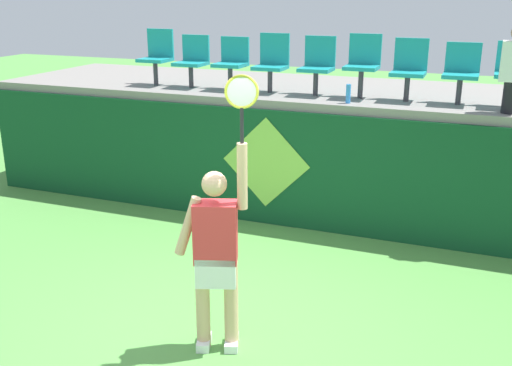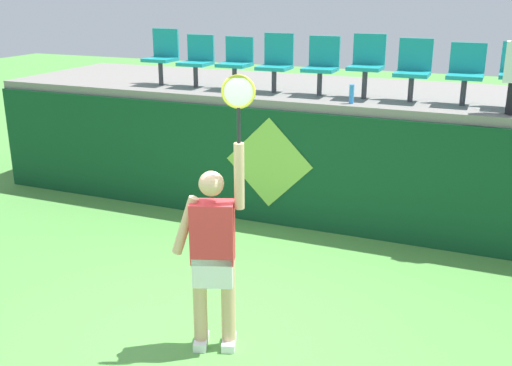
# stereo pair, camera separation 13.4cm
# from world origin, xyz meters

# --- Properties ---
(ground_plane) EXTENTS (40.00, 40.00, 0.00)m
(ground_plane) POSITION_xyz_m (0.00, 0.00, 0.00)
(ground_plane) COLOR #519342
(court_back_wall) EXTENTS (10.28, 0.20, 1.63)m
(court_back_wall) POSITION_xyz_m (0.00, 2.96, 0.82)
(court_back_wall) COLOR #0F4223
(court_back_wall) RESTS_ON ground_plane
(spectator_platform) EXTENTS (10.28, 2.64, 0.12)m
(spectator_platform) POSITION_xyz_m (0.00, 4.23, 1.69)
(spectator_platform) COLOR gray
(spectator_platform) RESTS_ON court_back_wall
(tennis_player) EXTENTS (0.73, 0.37, 2.53)m
(tennis_player) POSITION_xyz_m (0.19, -0.18, 0.96)
(tennis_player) COLOR white
(tennis_player) RESTS_ON ground_plane
(water_bottle) EXTENTS (0.06, 0.06, 0.25)m
(water_bottle) POSITION_xyz_m (0.58, 3.11, 1.88)
(water_bottle) COLOR #338CE5
(water_bottle) RESTS_ON spectator_platform
(stadium_chair_0) EXTENTS (0.44, 0.42, 0.84)m
(stadium_chair_0) POSITION_xyz_m (-2.54, 3.61, 2.22)
(stadium_chair_0) COLOR #38383D
(stadium_chair_0) RESTS_ON spectator_platform
(stadium_chair_1) EXTENTS (0.44, 0.42, 0.77)m
(stadium_chair_1) POSITION_xyz_m (-1.93, 3.60, 2.18)
(stadium_chair_1) COLOR #38383D
(stadium_chair_1) RESTS_ON spectator_platform
(stadium_chair_2) EXTENTS (0.44, 0.42, 0.76)m
(stadium_chair_2) POSITION_xyz_m (-1.29, 3.60, 2.18)
(stadium_chair_2) COLOR #38383D
(stadium_chair_2) RESTS_ON spectator_platform
(stadium_chair_3) EXTENTS (0.44, 0.42, 0.82)m
(stadium_chair_3) POSITION_xyz_m (-0.66, 3.61, 2.19)
(stadium_chair_3) COLOR #38383D
(stadium_chair_3) RESTS_ON spectator_platform
(stadium_chair_4) EXTENTS (0.44, 0.42, 0.80)m
(stadium_chair_4) POSITION_xyz_m (0.01, 3.61, 2.19)
(stadium_chair_4) COLOR #38383D
(stadium_chair_4) RESTS_ON spectator_platform
(stadium_chair_5) EXTENTS (0.44, 0.42, 0.85)m
(stadium_chair_5) POSITION_xyz_m (0.65, 3.60, 2.24)
(stadium_chair_5) COLOR #38383D
(stadium_chair_5) RESTS_ON spectator_platform
(stadium_chair_6) EXTENTS (0.44, 0.42, 0.81)m
(stadium_chair_6) POSITION_xyz_m (1.26, 3.61, 2.19)
(stadium_chair_6) COLOR #38383D
(stadium_chair_6) RESTS_ON spectator_platform
(stadium_chair_7) EXTENTS (0.44, 0.42, 0.77)m
(stadium_chair_7) POSITION_xyz_m (1.92, 3.60, 2.19)
(stadium_chair_7) COLOR #38383D
(stadium_chair_7) RESTS_ON spectator_platform
(wall_signage_mount) EXTENTS (1.27, 0.01, 1.53)m
(wall_signage_mount) POSITION_xyz_m (-0.47, 2.86, 0.00)
(wall_signage_mount) COLOR #0F4223
(wall_signage_mount) RESTS_ON ground_plane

